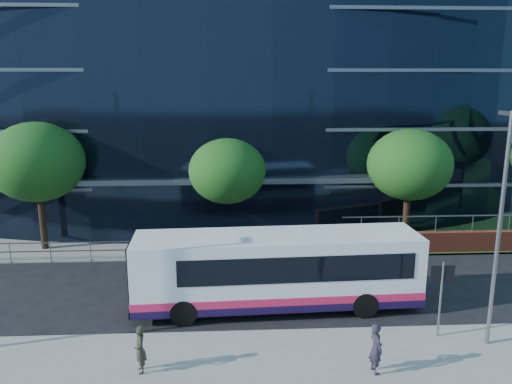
{
  "coord_description": "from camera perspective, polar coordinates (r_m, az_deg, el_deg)",
  "views": [
    {
      "loc": [
        -2.84,
        -17.51,
        9.1
      ],
      "look_at": [
        -1.5,
        8.0,
        3.34
      ],
      "focal_mm": 35.0,
      "sensor_mm": 36.0,
      "label": 1
    }
  ],
  "objects": [
    {
      "name": "apartment_block",
      "position": [
        82.47,
        22.6,
        13.17
      ],
      "size": [
        60.0,
        42.0,
        30.0
      ],
      "color": "#2D511E",
      "rests_on": "ground"
    },
    {
      "name": "yellow_line_inner",
      "position": [
        19.36,
        6.0,
        -15.37
      ],
      "size": [
        80.0,
        0.08,
        0.01
      ],
      "primitive_type": "cube",
      "color": "gold",
      "rests_on": "ground"
    },
    {
      "name": "glass_office",
      "position": [
        38.39,
        -4.84,
        11.03
      ],
      "size": [
        44.0,
        23.1,
        16.0
      ],
      "color": "black",
      "rests_on": "ground"
    },
    {
      "name": "pedestrian",
      "position": [
        16.62,
        13.54,
        -16.96
      ],
      "size": [
        0.49,
        0.66,
        1.64
      ],
      "primitive_type": "imported",
      "rotation": [
        0.0,
        0.0,
        1.75
      ],
      "color": "#261F2F",
      "rests_on": "pavement_near"
    },
    {
      "name": "tree_far_c",
      "position": [
        28.64,
        17.15,
        2.98
      ],
      "size": [
        4.62,
        4.62,
        6.51
      ],
      "color": "black",
      "rests_on": "ground"
    },
    {
      "name": "pedestrian_b",
      "position": [
        16.63,
        -13.11,
        -17.11
      ],
      "size": [
        0.51,
        0.64,
        1.54
      ],
      "primitive_type": "imported",
      "rotation": [
        0.0,
        0.0,
        -1.29
      ],
      "color": "#2F2D21",
      "rests_on": "pavement_near"
    },
    {
      "name": "tree_far_a",
      "position": [
        28.7,
        -23.75,
        3.15
      ],
      "size": [
        4.95,
        4.95,
        6.98
      ],
      "color": "black",
      "rests_on": "ground"
    },
    {
      "name": "yellow_line_outer",
      "position": [
        19.23,
        6.07,
        -15.58
      ],
      "size": [
        80.0,
        0.08,
        0.01
      ],
      "primitive_type": "cube",
      "color": "gold",
      "rests_on": "ground"
    },
    {
      "name": "ground",
      "position": [
        19.93,
        5.7,
        -14.51
      ],
      "size": [
        200.0,
        200.0,
        0.0
      ],
      "primitive_type": "plane",
      "color": "black",
      "rests_on": "ground"
    },
    {
      "name": "tree_dist_e",
      "position": [
        63.63,
        22.15,
        7.68
      ],
      "size": [
        4.62,
        4.62,
        6.51
      ],
      "color": "black",
      "rests_on": "ground"
    },
    {
      "name": "tree_far_b",
      "position": [
        27.45,
        -3.3,
        2.43
      ],
      "size": [
        4.29,
        4.29,
        6.05
      ],
      "color": "black",
      "rests_on": "ground"
    },
    {
      "name": "far_forecourt",
      "position": [
        30.07,
        -8.94,
        -4.96
      ],
      "size": [
        50.0,
        8.0,
        0.1
      ],
      "primitive_type": "cube",
      "color": "gray",
      "rests_on": "ground"
    },
    {
      "name": "streetlight_east",
      "position": [
        18.3,
        26.05,
        -3.36
      ],
      "size": [
        0.15,
        0.77,
        8.0
      ],
      "color": "slate",
      "rests_on": "pavement_near"
    },
    {
      "name": "city_bus",
      "position": [
        20.3,
        2.72,
        -8.85
      ],
      "size": [
        11.53,
        3.12,
        3.09
      ],
      "rotation": [
        0.0,
        0.0,
        0.04
      ],
      "color": "white",
      "rests_on": "ground"
    },
    {
      "name": "kerb",
      "position": [
        19.02,
        6.17,
        -15.66
      ],
      "size": [
        80.0,
        0.25,
        0.16
      ],
      "primitive_type": "cube",
      "color": "gray",
      "rests_on": "ground"
    },
    {
      "name": "guard_railings",
      "position": [
        26.38,
        -14.21,
        -5.98
      ],
      "size": [
        24.0,
        0.05,
        1.1
      ],
      "color": "slate",
      "rests_on": "ground"
    },
    {
      "name": "street_sign",
      "position": [
        18.86,
        20.45,
        -9.75
      ],
      "size": [
        0.85,
        0.09,
        2.8
      ],
      "color": "slate",
      "rests_on": "pavement_near"
    }
  ]
}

